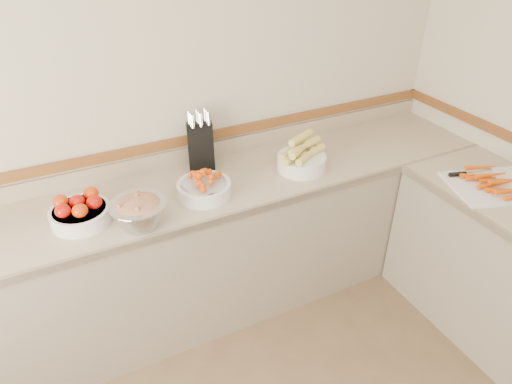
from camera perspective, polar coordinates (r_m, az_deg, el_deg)
name	(u,v)px	position (r m, az deg, el deg)	size (l,w,h in m)	color
back_wall	(148,106)	(2.66, -13.32, 10.41)	(4.00, 4.00, 0.00)	beige
counter_back	(180,256)	(2.82, -9.45, -7.90)	(4.00, 0.65, 1.08)	tan
knife_block	(201,144)	(2.74, -6.94, 5.92)	(0.20, 0.22, 0.37)	black
tomato_bowl	(80,212)	(2.44, -21.16, -2.30)	(0.30, 0.30, 0.15)	white
cherry_tomato_bowl	(204,187)	(2.50, -6.50, 0.63)	(0.30, 0.30, 0.16)	white
corn_bowl	(301,158)	(2.74, 5.70, 4.24)	(0.33, 0.30, 0.22)	white
rhubarb_bowl	(139,211)	(2.31, -14.44, -2.37)	(0.29, 0.29, 0.17)	#B2B2BA
cutting_board	(494,184)	(2.90, 27.63, 0.85)	(0.58, 0.51, 0.07)	white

